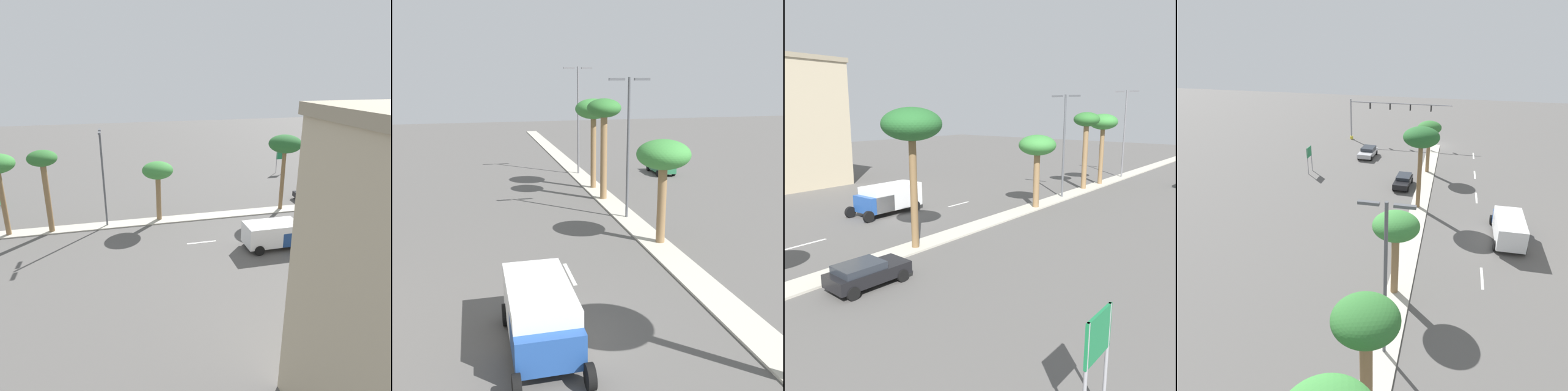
# 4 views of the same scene
# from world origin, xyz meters

# --- Properties ---
(ground_plane) EXTENTS (160.00, 160.00, 0.00)m
(ground_plane) POSITION_xyz_m (0.00, 38.11, 0.00)
(ground_plane) COLOR #565451
(median_curb) EXTENTS (1.80, 97.99, 0.12)m
(median_curb) POSITION_xyz_m (0.00, 48.99, 0.06)
(median_curb) COLOR #B7B2A3
(median_curb) RESTS_ON ground
(lane_stripe_mid) EXTENTS (0.20, 2.80, 0.01)m
(lane_stripe_mid) POSITION_xyz_m (-6.04, 33.89, 0.01)
(lane_stripe_mid) COLOR silver
(lane_stripe_mid) RESTS_ON ground
(palm_tree_left) EXTENTS (3.22, 3.22, 6.33)m
(palm_tree_left) POSITION_xyz_m (0.30, 36.99, 5.35)
(palm_tree_left) COLOR olive
(palm_tree_left) RESTS_ON median_curb
(palm_tree_rear) EXTENTS (2.74, 2.74, 8.20)m
(palm_tree_rear) POSITION_xyz_m (-0.26, 47.88, 6.95)
(palm_tree_rear) COLOR olive
(palm_tree_rear) RESTS_ON median_curb
(palm_tree_inboard) EXTENTS (3.24, 3.24, 8.00)m
(palm_tree_inboard) POSITION_xyz_m (-0.09, 51.90, 6.93)
(palm_tree_inboard) COLOR olive
(palm_tree_inboard) RESTS_ON median_curb
(street_lamp_far) EXTENTS (2.90, 0.24, 9.85)m
(street_lamp_far) POSITION_xyz_m (-0.02, 42.49, 5.89)
(street_lamp_far) COLOR #515459
(street_lamp_far) RESTS_ON median_curb
(street_lamp_trailing) EXTENTS (2.90, 0.24, 10.83)m
(street_lamp_trailing) POSITION_xyz_m (0.03, 58.53, 6.39)
(street_lamp_trailing) COLOR slate
(street_lamp_trailing) RESTS_ON median_curb
(sedan_green_center) EXTENTS (2.04, 4.39, 1.40)m
(sedan_green_center) POSITION_xyz_m (8.60, 56.77, 0.76)
(sedan_green_center) COLOR #287047
(sedan_green_center) RESTS_ON ground
(box_truck) EXTENTS (2.68, 6.12, 2.39)m
(box_truck) POSITION_xyz_m (-8.44, 27.58, 1.32)
(box_truck) COLOR #234C99
(box_truck) RESTS_ON ground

